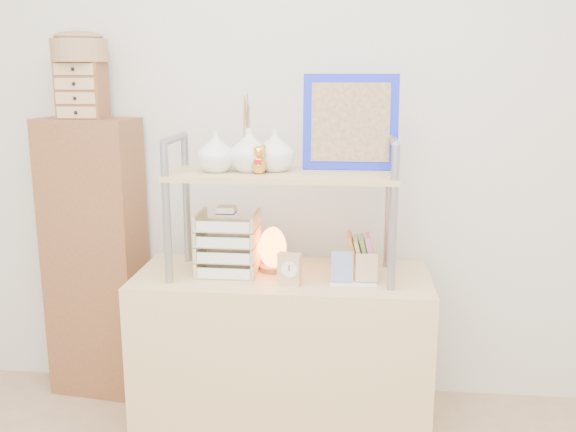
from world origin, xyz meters
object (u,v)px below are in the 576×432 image
at_px(salt_lamp, 273,249).
at_px(desk, 283,359).
at_px(cabinet, 96,259).
at_px(letter_tray, 228,247).

bearing_deg(salt_lamp, desk, -39.70).
bearing_deg(cabinet, desk, -13.65).
bearing_deg(letter_tray, desk, 2.28).
xyz_separation_m(letter_tray, salt_lamp, (0.18, 0.05, -0.02)).
height_order(desk, letter_tray, letter_tray).
bearing_deg(salt_lamp, cabinet, 159.75).
distance_m(desk, letter_tray, 0.54).
xyz_separation_m(cabinet, letter_tray, (0.72, -0.38, 0.19)).
bearing_deg(desk, cabinet, 158.65).
relative_size(desk, cabinet, 0.89).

